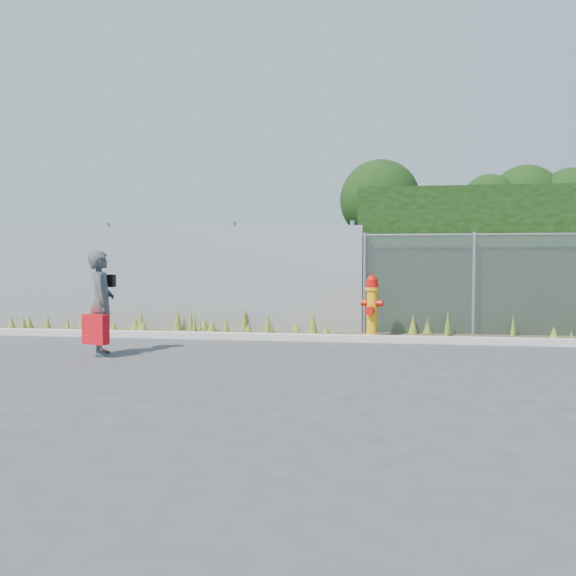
{
  "coord_description": "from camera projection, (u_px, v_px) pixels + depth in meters",
  "views": [
    {
      "loc": [
        1.07,
        -8.5,
        1.52
      ],
      "look_at": [
        -0.3,
        1.4,
        1.0
      ],
      "focal_mm": 35.0,
      "sensor_mm": 36.0,
      "label": 1
    }
  ],
  "objects": [
    {
      "name": "ground",
      "position": [
        295.0,
        358.0,
        8.63
      ],
      "size": [
        80.0,
        80.0,
        0.0
      ],
      "primitive_type": "plane",
      "color": "#3B3B3D",
      "rests_on": "ground"
    },
    {
      "name": "curb",
      "position": [
        307.0,
        338.0,
        10.41
      ],
      "size": [
        16.0,
        0.22,
        0.12
      ],
      "primitive_type": "cube",
      "color": "#B0A89F",
      "rests_on": "ground"
    },
    {
      "name": "weed_strip",
      "position": [
        291.0,
        329.0,
        11.11
      ],
      "size": [
        16.0,
        1.33,
        0.53
      ],
      "color": "#413625",
      "rests_on": "ground"
    },
    {
      "name": "corrugated_fence",
      "position": [
        162.0,
        278.0,
        11.99
      ],
      "size": [
        8.5,
        0.21,
        2.3
      ],
      "color": "#B4B6BB",
      "rests_on": "ground"
    },
    {
      "name": "chainlink_fence",
      "position": [
        529.0,
        284.0,
        10.97
      ],
      "size": [
        6.5,
        0.07,
        2.05
      ],
      "color": "gray",
      "rests_on": "ground"
    },
    {
      "name": "hedge",
      "position": [
        517.0,
        239.0,
        11.93
      ],
      "size": [
        7.71,
        2.01,
        3.73
      ],
      "color": "black",
      "rests_on": "ground"
    },
    {
      "name": "fire_hydrant",
      "position": [
        372.0,
        307.0,
        10.68
      ],
      "size": [
        0.42,
        0.37,
        1.24
      ],
      "rotation": [
        0.0,
        0.0,
        -0.27
      ],
      "color": "#E09F0B",
      "rests_on": "ground"
    },
    {
      "name": "woman",
      "position": [
        101.0,
        303.0,
        8.83
      ],
      "size": [
        0.6,
        0.71,
        1.65
      ],
      "primitive_type": "imported",
      "rotation": [
        0.0,
        0.0,
        1.98
      ],
      "color": "#106467",
      "rests_on": "ground"
    },
    {
      "name": "red_tote_bag",
      "position": [
        96.0,
        329.0,
        8.62
      ],
      "size": [
        0.41,
        0.15,
        0.54
      ],
      "rotation": [
        0.0,
        0.0,
        -0.28
      ],
      "color": "#9D0916"
    },
    {
      "name": "black_shoulder_bag",
      "position": [
        107.0,
        281.0,
        9.0
      ],
      "size": [
        0.27,
        0.11,
        0.2
      ],
      "rotation": [
        0.0,
        0.0,
        -0.06
      ],
      "color": "black"
    }
  ]
}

